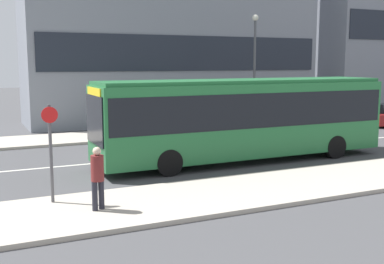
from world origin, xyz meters
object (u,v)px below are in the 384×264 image
bus_stop_sign (51,146)px  pedestrian_near_stop (97,174)px  street_lamp (255,59)px  city_bus (244,114)px  parked_car_0 (327,120)px

bus_stop_sign → pedestrian_near_stop: bearing=-51.2°
bus_stop_sign → street_lamp: size_ratio=0.42×
pedestrian_near_stop → city_bus: bearing=-166.8°
city_bus → parked_car_0: city_bus is taller
parked_car_0 → pedestrian_near_stop: (-16.10, -9.90, 0.48)m
bus_stop_sign → street_lamp: (13.19, 10.55, 2.42)m
parked_car_0 → pedestrian_near_stop: size_ratio=2.72×
city_bus → bus_stop_sign: size_ratio=4.46×
city_bus → street_lamp: (5.17, 7.43, 2.24)m
parked_car_0 → pedestrian_near_stop: bearing=-148.4°
bus_stop_sign → parked_car_0: bearing=27.0°
parked_car_0 → bus_stop_sign: size_ratio=1.68×
street_lamp → parked_car_0: bearing=-25.6°
bus_stop_sign → city_bus: bearing=21.3°
city_bus → pedestrian_near_stop: bearing=-148.3°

